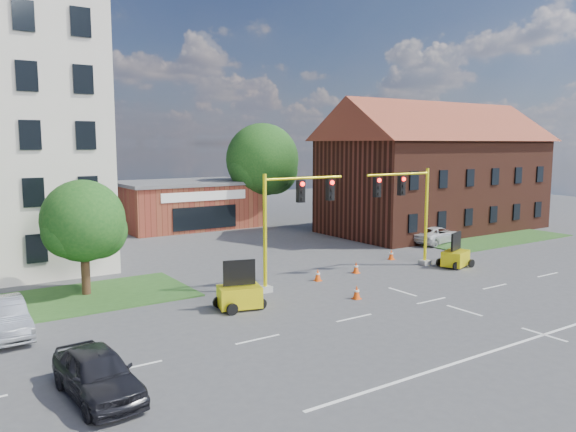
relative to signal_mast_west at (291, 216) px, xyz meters
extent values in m
plane|color=#444447|center=(4.36, -6.00, -3.92)|extent=(120.00, 120.00, 0.00)
cube|color=#274D1C|center=(22.36, 3.00, -3.88)|extent=(14.00, 4.00, 0.08)
cube|color=maroon|center=(4.36, 24.00, -1.92)|extent=(12.00, 8.00, 4.00)
cube|color=#555558|center=(4.36, 24.00, 0.23)|extent=(12.40, 8.40, 0.30)
cube|color=white|center=(4.36, 19.95, -0.72)|extent=(8.00, 0.10, 0.80)
cube|color=black|center=(4.36, 19.95, -2.62)|extent=(6.00, 0.10, 2.00)
cube|color=#461F15|center=(22.36, 10.00, 0.08)|extent=(20.00, 10.00, 8.00)
cylinder|color=#3E2716|center=(10.86, 21.00, -1.71)|extent=(0.44, 0.44, 4.43)
sphere|color=#164615|center=(10.86, 21.00, 2.32)|extent=(6.84, 6.84, 6.84)
sphere|color=#164615|center=(12.22, 21.30, 1.31)|extent=(4.79, 4.79, 4.79)
cylinder|color=#3E2716|center=(-9.64, 4.50, -2.55)|extent=(0.44, 0.44, 2.75)
sphere|color=#164615|center=(-9.64, 4.50, -0.05)|extent=(4.16, 4.16, 4.16)
sphere|color=#164615|center=(-8.81, 4.80, -0.67)|extent=(2.91, 2.91, 2.91)
cube|color=#9C9B96|center=(-1.64, 0.00, -3.77)|extent=(0.60, 0.60, 0.30)
cylinder|color=yellow|center=(-1.64, 0.00, -0.82)|extent=(0.20, 0.20, 6.20)
cylinder|color=yellow|center=(0.86, 0.00, 1.98)|extent=(5.00, 0.14, 0.14)
cube|color=black|center=(0.61, 0.00, 1.28)|extent=(0.40, 0.32, 1.20)
cube|color=black|center=(2.61, 0.00, 1.28)|extent=(0.40, 0.32, 1.20)
sphere|color=#FF0C07|center=(0.61, -0.18, 1.68)|extent=(0.24, 0.24, 0.24)
cube|color=#9C9B96|center=(10.36, 0.00, -3.77)|extent=(0.60, 0.60, 0.30)
cylinder|color=yellow|center=(10.36, 0.00, -0.82)|extent=(0.20, 0.20, 6.20)
cylinder|color=yellow|center=(7.86, 0.00, 1.98)|extent=(5.00, 0.14, 0.14)
cube|color=black|center=(8.11, 0.00, 1.28)|extent=(0.40, 0.32, 1.20)
cube|color=black|center=(6.11, 0.00, 1.28)|extent=(0.40, 0.32, 1.20)
sphere|color=#FF0C07|center=(8.11, -0.18, 1.68)|extent=(0.24, 0.24, 0.24)
cube|color=yellow|center=(-4.23, -1.93, -3.32)|extent=(2.24, 1.79, 0.98)
cube|color=black|center=(-4.23, -1.93, -2.17)|extent=(1.51, 0.54, 1.20)
cube|color=yellow|center=(11.50, -1.50, -3.35)|extent=(2.16, 1.79, 0.93)
cube|color=black|center=(11.50, -1.50, -2.27)|extent=(1.40, 0.61, 1.13)
cube|color=#FF510D|center=(1.47, -3.69, -3.90)|extent=(0.38, 0.38, 0.04)
cone|color=#FF510D|center=(1.47, -3.69, -3.57)|extent=(0.40, 0.40, 0.70)
cylinder|color=white|center=(1.47, -3.69, -3.50)|extent=(0.27, 0.27, 0.09)
cube|color=#FF510D|center=(2.08, 0.39, -3.90)|extent=(0.38, 0.38, 0.04)
cone|color=#FF510D|center=(2.08, 0.39, -3.57)|extent=(0.40, 0.40, 0.70)
cylinder|color=white|center=(2.08, 0.39, -3.50)|extent=(0.27, 0.27, 0.09)
cube|color=#FF510D|center=(5.13, 0.64, -3.90)|extent=(0.38, 0.38, 0.04)
cone|color=#FF510D|center=(5.13, 0.64, -3.57)|extent=(0.40, 0.40, 0.70)
cylinder|color=white|center=(5.13, 0.64, -3.50)|extent=(0.27, 0.27, 0.09)
cube|color=#FF510D|center=(9.73, 2.40, -3.90)|extent=(0.38, 0.38, 0.04)
cone|color=#FF510D|center=(9.73, 2.40, -3.57)|extent=(0.40, 0.40, 0.70)
cylinder|color=white|center=(9.73, 2.40, -3.50)|extent=(0.27, 0.27, 0.09)
imported|color=silver|center=(16.95, 5.03, -3.25)|extent=(5.12, 3.04, 1.33)
imported|color=black|center=(-12.33, -7.69, -3.15)|extent=(2.11, 4.61, 1.53)
imported|color=#9C9FA3|center=(-14.00, 0.09, -3.17)|extent=(1.75, 4.63, 1.51)
camera|label=1|loc=(-16.56, -24.57, 3.82)|focal=35.00mm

